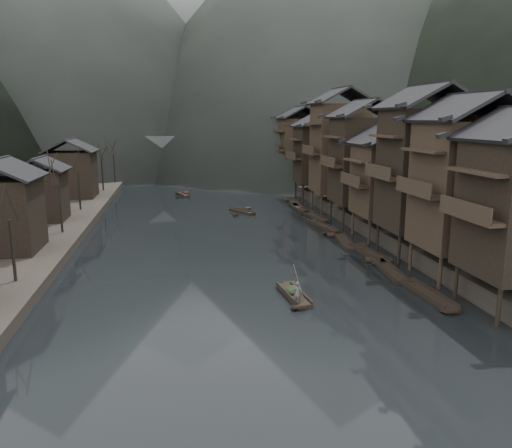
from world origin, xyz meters
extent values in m
plane|color=black|center=(0.00, 0.00, 0.00)|extent=(300.00, 300.00, 0.00)
cube|color=#2D2823|center=(35.00, 40.00, 0.90)|extent=(40.00, 200.00, 1.80)
cylinder|color=black|center=(14.20, -10.40, 1.30)|extent=(0.30, 0.30, 2.90)
cylinder|color=black|center=(14.20, -5.60, 1.30)|extent=(0.30, 0.30, 2.90)
cylinder|color=black|center=(16.95, -5.60, 1.30)|extent=(0.30, 0.30, 2.90)
cube|color=#30241B|center=(13.30, -8.00, 6.50)|extent=(1.20, 5.70, 0.25)
cylinder|color=#30241B|center=(14.20, -3.40, 1.30)|extent=(0.30, 0.30, 2.90)
cylinder|color=#30241B|center=(14.20, 1.40, 1.30)|extent=(0.30, 0.30, 2.90)
cylinder|color=#30241B|center=(16.95, -3.40, 1.30)|extent=(0.30, 0.30, 2.90)
cylinder|color=#30241B|center=(16.95, 1.40, 1.30)|extent=(0.30, 0.30, 2.90)
cube|color=#30241B|center=(17.30, -1.00, 7.50)|extent=(7.00, 6.00, 9.80)
cube|color=#30241B|center=(13.30, -1.00, 7.01)|extent=(1.20, 5.70, 0.25)
cylinder|color=black|center=(14.20, 3.60, 1.30)|extent=(0.30, 0.30, 2.90)
cylinder|color=black|center=(14.20, 8.40, 1.30)|extent=(0.30, 0.30, 2.90)
cylinder|color=black|center=(16.95, 3.60, 1.30)|extent=(0.30, 0.30, 2.90)
cylinder|color=black|center=(16.95, 8.40, 1.30)|extent=(0.30, 0.30, 2.90)
cube|color=black|center=(17.30, 6.00, 8.03)|extent=(7.00, 6.00, 10.87)
cube|color=#30241B|center=(13.30, 6.00, 7.49)|extent=(1.20, 5.70, 0.25)
cylinder|color=#30241B|center=(14.20, 10.60, 1.30)|extent=(0.30, 0.30, 2.90)
cylinder|color=#30241B|center=(14.20, 15.40, 1.30)|extent=(0.30, 0.30, 2.90)
cylinder|color=#30241B|center=(16.95, 10.60, 1.30)|extent=(0.30, 0.30, 2.90)
cylinder|color=#30241B|center=(16.95, 15.40, 1.30)|extent=(0.30, 0.30, 2.90)
cube|color=#30241B|center=(17.30, 13.00, 6.28)|extent=(7.00, 6.00, 7.36)
cube|color=#30241B|center=(13.30, 13.00, 5.91)|extent=(1.20, 5.70, 0.25)
cylinder|color=black|center=(14.20, 18.60, 1.30)|extent=(0.30, 0.30, 2.90)
cylinder|color=black|center=(14.20, 23.40, 1.30)|extent=(0.30, 0.30, 2.90)
cylinder|color=black|center=(16.95, 18.60, 1.30)|extent=(0.30, 0.30, 2.90)
cylinder|color=black|center=(16.95, 23.40, 1.30)|extent=(0.30, 0.30, 2.90)
cube|color=black|center=(17.30, 21.00, 7.65)|extent=(7.00, 6.00, 10.10)
cube|color=#30241B|center=(13.30, 21.00, 7.15)|extent=(1.20, 5.70, 0.25)
cylinder|color=#30241B|center=(14.20, 27.60, 1.30)|extent=(0.30, 0.30, 2.90)
cylinder|color=#30241B|center=(14.20, 32.40, 1.30)|extent=(0.30, 0.30, 2.90)
cylinder|color=#30241B|center=(16.95, 27.60, 1.30)|extent=(0.30, 0.30, 2.90)
cylinder|color=#30241B|center=(16.95, 32.40, 1.30)|extent=(0.30, 0.30, 2.90)
cube|color=#30241B|center=(17.30, 30.00, 8.57)|extent=(7.00, 6.00, 11.93)
cube|color=#30241B|center=(13.30, 30.00, 7.97)|extent=(1.20, 5.70, 0.25)
cylinder|color=black|center=(14.20, 37.60, 1.30)|extent=(0.30, 0.30, 2.90)
cylinder|color=black|center=(14.20, 42.40, 1.30)|extent=(0.30, 0.30, 2.90)
cylinder|color=black|center=(16.95, 37.60, 1.30)|extent=(0.30, 0.30, 2.90)
cylinder|color=black|center=(16.95, 42.40, 1.30)|extent=(0.30, 0.30, 2.90)
cube|color=black|center=(17.30, 40.00, 6.97)|extent=(7.00, 6.00, 8.74)
cube|color=#30241B|center=(13.30, 40.00, 6.53)|extent=(1.20, 5.70, 0.25)
cylinder|color=#30241B|center=(14.20, 49.60, 1.30)|extent=(0.30, 0.30, 2.90)
cylinder|color=#30241B|center=(14.20, 54.40, 1.30)|extent=(0.30, 0.30, 2.90)
cylinder|color=#30241B|center=(16.95, 49.60, 1.30)|extent=(0.30, 0.30, 2.90)
cylinder|color=#30241B|center=(16.95, 54.40, 1.30)|extent=(0.30, 0.30, 2.90)
cube|color=#30241B|center=(17.30, 52.00, 7.58)|extent=(7.00, 6.00, 9.97)
cube|color=#30241B|center=(13.30, 52.00, 7.09)|extent=(1.20, 5.70, 0.25)
cube|color=black|center=(-20.50, 10.00, 4.45)|extent=(6.00, 6.00, 6.50)
cube|color=black|center=(-20.50, 24.00, 4.10)|extent=(5.00, 5.00, 5.80)
cube|color=black|center=(-20.50, 42.00, 4.60)|extent=(6.50, 6.50, 6.80)
cylinder|color=black|center=(-17.00, 0.80, 3.49)|extent=(0.24, 0.24, 4.59)
cylinder|color=black|center=(-17.00, 17.04, 3.72)|extent=(0.24, 0.24, 5.05)
cylinder|color=black|center=(-17.00, 30.56, 3.62)|extent=(0.24, 0.24, 4.83)
cylinder|color=black|center=(-17.00, 48.62, 3.70)|extent=(0.24, 0.24, 5.00)
cylinder|color=black|center=(-17.00, 58.75, 3.85)|extent=(0.24, 0.24, 5.30)
cube|color=black|center=(12.54, -4.93, 0.15)|extent=(1.45, 6.44, 0.30)
cube|color=black|center=(12.54, -4.93, 0.33)|extent=(1.50, 6.31, 0.10)
cube|color=black|center=(12.70, -1.87, 0.29)|extent=(0.98, 0.84, 0.34)
cube|color=black|center=(12.37, -7.99, 0.29)|extent=(0.98, 0.84, 0.34)
cube|color=black|center=(12.21, 1.16, 0.15)|extent=(1.70, 6.62, 0.30)
cube|color=black|center=(12.21, 1.16, 0.33)|extent=(1.74, 6.49, 0.10)
cube|color=black|center=(11.92, 4.29, 0.29)|extent=(1.01, 0.89, 0.34)
cube|color=black|center=(12.50, -1.97, 0.29)|extent=(1.01, 0.89, 0.34)
cube|color=black|center=(12.57, 6.35, 0.15)|extent=(1.98, 6.69, 0.30)
cube|color=black|center=(12.57, 6.35, 0.33)|extent=(2.01, 6.56, 0.10)
cube|color=black|center=(13.00, 9.49, 0.29)|extent=(1.04, 0.93, 0.34)
cube|color=black|center=(12.15, 3.21, 0.29)|extent=(1.04, 0.93, 0.34)
cube|color=black|center=(11.83, 11.24, 0.15)|extent=(1.98, 6.61, 0.30)
cube|color=black|center=(11.83, 11.24, 0.33)|extent=(2.01, 6.49, 0.10)
cube|color=black|center=(11.40, 14.34, 0.29)|extent=(1.04, 0.92, 0.34)
cube|color=black|center=(12.26, 8.14, 0.29)|extent=(1.04, 0.92, 0.34)
cube|color=black|center=(11.75, 18.80, 0.15)|extent=(2.03, 7.01, 0.30)
cube|color=black|center=(11.75, 18.80, 0.33)|extent=(2.06, 6.88, 0.10)
cube|color=black|center=(12.20, 22.09, 0.29)|extent=(1.04, 0.97, 0.35)
cube|color=black|center=(11.30, 15.51, 0.29)|extent=(1.04, 0.97, 0.35)
cube|color=black|center=(12.33, 24.72, 0.15)|extent=(1.87, 7.10, 0.30)
cube|color=black|center=(12.33, 24.72, 0.33)|extent=(1.90, 6.96, 0.10)
cube|color=black|center=(12.70, 28.07, 0.29)|extent=(1.02, 0.96, 0.35)
cube|color=black|center=(11.96, 21.37, 0.29)|extent=(1.02, 0.96, 0.35)
cube|color=black|center=(11.85, 31.04, 0.15)|extent=(1.13, 7.56, 0.30)
cube|color=black|center=(11.85, 31.04, 0.33)|extent=(1.18, 7.41, 0.10)
cube|color=black|center=(11.86, 34.67, 0.29)|extent=(0.94, 0.93, 0.36)
cube|color=black|center=(11.83, 27.41, 0.29)|extent=(0.94, 0.93, 0.36)
cube|color=black|center=(12.27, 35.33, 0.15)|extent=(1.86, 6.30, 0.30)
cube|color=black|center=(12.27, 35.33, 0.33)|extent=(1.90, 6.18, 0.10)
cube|color=black|center=(11.91, 38.28, 0.29)|extent=(1.02, 0.88, 0.33)
cube|color=black|center=(12.64, 32.37, 0.29)|extent=(1.02, 0.88, 0.33)
cube|color=black|center=(3.68, 30.01, 0.15)|extent=(3.19, 4.72, 0.30)
cube|color=black|center=(3.68, 30.01, 0.33)|extent=(3.19, 4.66, 0.10)
cube|color=black|center=(4.79, 32.04, 0.29)|extent=(1.04, 0.94, 0.30)
cube|color=black|center=(2.57, 27.97, 0.29)|extent=(1.04, 0.94, 0.30)
cube|color=black|center=(-4.11, 46.62, 0.15)|extent=(2.37, 4.69, 0.30)
cube|color=black|center=(-4.11, 46.62, 0.33)|extent=(2.39, 4.61, 0.10)
cube|color=black|center=(-3.43, 48.73, 0.29)|extent=(0.99, 0.81, 0.29)
cube|color=black|center=(-4.79, 44.52, 0.29)|extent=(0.99, 0.81, 0.29)
cube|color=#4C4C4F|center=(0.00, 72.00, 7.20)|extent=(40.00, 6.00, 1.60)
cube|color=#4C4C4F|center=(0.00, 69.30, 8.50)|extent=(40.00, 0.50, 1.00)
cube|color=#4C4C4F|center=(0.00, 74.70, 8.50)|extent=(40.00, 0.50, 1.00)
cube|color=#4C4C4F|center=(-14.00, 72.00, 3.20)|extent=(3.20, 6.00, 6.40)
cube|color=#4C4C4F|center=(-4.50, 72.00, 3.20)|extent=(3.20, 6.00, 6.40)
cube|color=#4C4C4F|center=(4.50, 72.00, 3.20)|extent=(3.20, 6.00, 6.40)
cube|color=#4C4C4F|center=(14.00, 72.00, 3.20)|extent=(3.20, 6.00, 6.40)
cone|color=gray|center=(0.00, 210.00, 59.34)|extent=(320.00, 320.00, 118.69)
cube|color=black|center=(2.94, -3.38, 0.15)|extent=(1.58, 5.00, 0.30)
cube|color=black|center=(2.94, -3.38, 0.33)|extent=(1.62, 4.91, 0.10)
cube|color=black|center=(3.19, -1.03, 0.29)|extent=(0.97, 0.71, 0.30)
cube|color=black|center=(2.70, -5.73, 0.29)|extent=(0.97, 0.71, 0.30)
ellipsoid|color=black|center=(2.97, -3.14, 0.79)|extent=(1.18, 1.54, 0.71)
imported|color=#58585B|center=(2.75, -5.24, 1.25)|extent=(0.68, 0.54, 1.62)
cylinder|color=#8C7A51|center=(2.95, -5.24, 4.10)|extent=(1.53, 1.92, 4.09)
camera|label=1|loc=(-5.19, -36.54, 12.65)|focal=35.00mm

